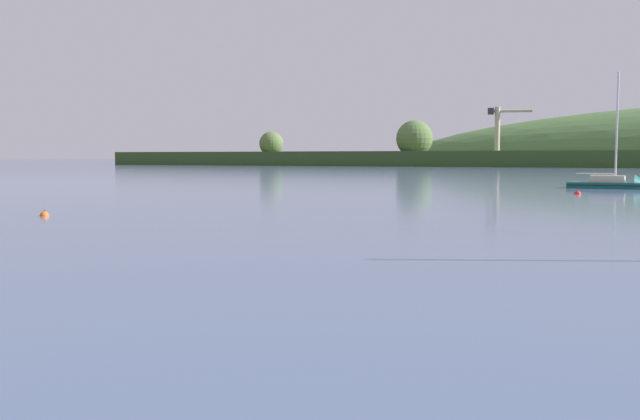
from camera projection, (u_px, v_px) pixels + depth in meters
dockside_crane at (498, 138)px, 227.90m from camera, size 13.64×5.58×18.91m
sailboat_far_left at (618, 186)px, 67.95m from camera, size 7.85×3.17×12.28m
mooring_buoy_foreground at (44, 216)px, 36.69m from camera, size 0.46×0.46×0.54m
mooring_buoy_midchannel at (577, 194)px, 58.08m from camera, size 0.56×0.56×0.64m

